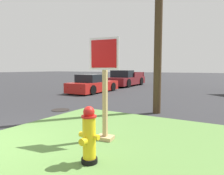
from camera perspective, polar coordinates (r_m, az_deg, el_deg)
grass_corner_patch at (r=4.81m, az=1.79°, el=-14.34°), size 5.77×4.84×0.08m
fire_hydrant at (r=3.51m, az=-6.44°, el=-13.38°), size 0.38×0.34×0.96m
stop_sign at (r=4.45m, az=-2.05°, el=-1.23°), size 0.68×0.33×2.24m
manhole_cover at (r=8.44m, az=-14.18°, el=-6.10°), size 0.70×0.70×0.02m
parked_sedan_red at (r=14.30m, az=-5.29°, el=0.85°), size 1.90×4.26×1.25m
pickup_truck_maroon at (r=19.40m, az=3.69°, el=2.27°), size 2.29×5.17×1.48m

